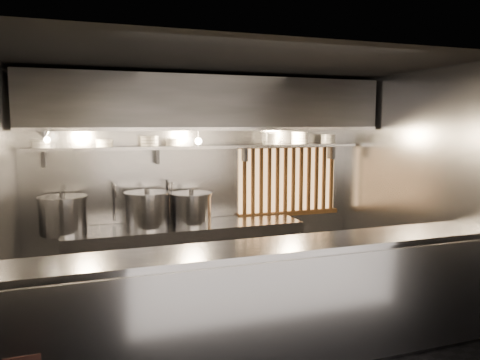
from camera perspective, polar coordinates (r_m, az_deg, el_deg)
floor at (r=5.34m, az=-0.38°, el=-17.21°), size 4.50×4.50×0.00m
ceiling at (r=4.92m, az=-0.41°, el=14.12°), size 4.50×4.50×0.00m
wall_back at (r=6.36m, az=-4.85°, el=-0.21°), size 4.50×0.00×4.50m
wall_left at (r=4.72m, az=-27.22°, el=-3.40°), size 0.00×3.00×3.00m
wall_right at (r=6.06m, az=20.14°, el=-0.95°), size 0.00×3.00×3.00m
serving_counter at (r=4.30m, az=3.98°, el=-15.18°), size 4.50×0.56×1.13m
cooking_bench at (r=6.13m, az=-6.61°, el=-9.57°), size 3.00×0.70×0.90m
bowl_shelf at (r=6.15m, az=-4.46°, el=4.05°), size 4.40×0.34×0.04m
exhaust_hood at (r=5.93m, az=-3.95°, el=9.21°), size 4.40×0.81×0.65m
wood_screen at (r=6.77m, az=5.96°, el=0.03°), size 1.56×0.09×1.04m
faucet_left at (r=6.05m, az=-15.10°, el=-1.67°), size 0.04×0.30×0.50m
faucet_right at (r=6.15m, az=-8.58°, el=-1.38°), size 0.04×0.30×0.50m
heat_lamp at (r=5.47m, az=-22.77°, el=5.16°), size 0.25×0.35×0.20m
pendant_bulb at (r=6.00m, az=-5.09°, el=4.75°), size 0.09×0.09×0.19m
stock_pot_left at (r=5.87m, az=-20.74°, el=-3.97°), size 0.73×0.73×0.48m
stock_pot_mid at (r=5.90m, az=-11.24°, el=-3.56°), size 0.74×0.74×0.49m
stock_pot_right at (r=6.02m, az=-5.95°, el=-3.46°), size 0.59×0.59×0.45m
bowl_stack_0 at (r=5.94m, az=-23.15°, el=4.07°), size 0.22×0.22×0.09m
bowl_stack_1 at (r=5.94m, az=-16.19°, el=4.35°), size 0.22×0.22×0.09m
bowl_stack_2 at (r=6.00m, az=-10.98°, el=4.69°), size 0.24×0.24×0.13m
bowl_stack_3 at (r=6.05m, az=-8.19°, el=4.59°), size 0.20×0.20×0.09m
bowl_stack_4 at (r=6.46m, az=3.72°, el=5.11°), size 0.23×0.23×0.17m
bowl_stack_5 at (r=6.64m, az=7.24°, el=5.12°), size 0.23×0.23×0.17m
bowl_stack_6 at (r=6.86m, az=10.66°, el=4.95°), size 0.21×0.21×0.13m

